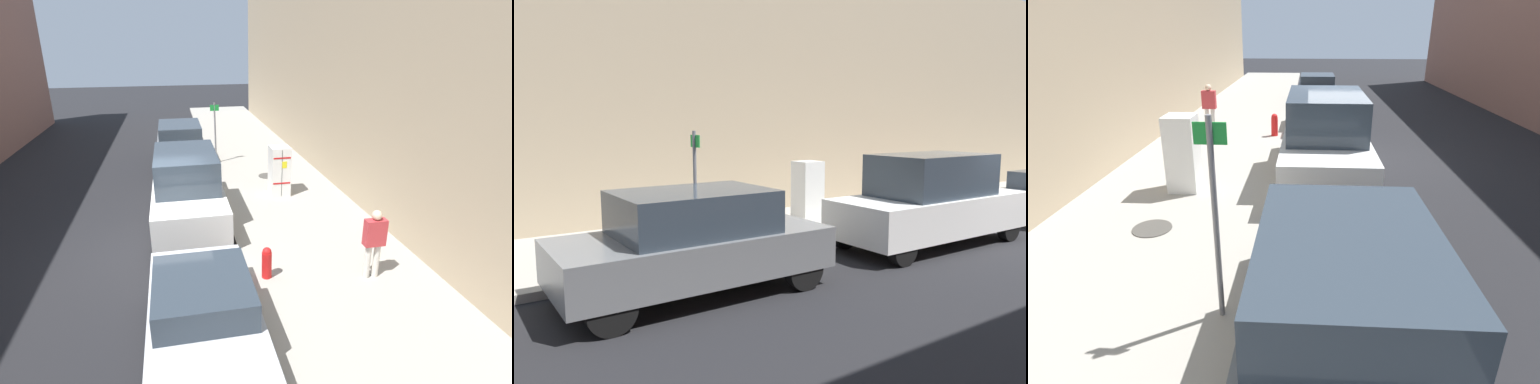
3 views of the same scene
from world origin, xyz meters
The scene contains 12 objects.
ground_plane centered at (0.00, 0.00, 0.00)m, with size 80.00×80.00×0.00m, color black.
sidewalk_slab centered at (-4.05, 0.00, 0.08)m, with size 4.19×44.00×0.16m, color #9E998E.
building_facade_near centered at (-7.22, 0.00, 4.09)m, with size 2.14×39.60×8.18m, color tan.
discarded_refrigerator centered at (-3.94, -2.91, 0.98)m, with size 0.64×0.67×1.66m.
manhole_cover centered at (-4.00, -4.84, 0.16)m, with size 0.70×0.70×0.02m, color #47443F.
street_sign_post centered at (-2.27, -7.05, 1.57)m, with size 0.36×0.07×2.53m.
fire_hydrant centered at (-2.35, 1.98, 0.53)m, with size 0.22×0.22×0.74m.
pedestrian_walking_far centered at (-4.61, 2.43, 1.07)m, with size 0.46×0.22×1.60m.
parked_suv_gray centered at (-0.83, -7.80, 0.90)m, with size 1.97×4.48×1.75m.
parked_van_white centered at (-0.83, -1.76, 1.04)m, with size 1.96×4.93×2.12m.
parked_sedan_silver centered at (-0.83, 3.86, 0.74)m, with size 1.84×4.32×1.42m.
parked_sedan_dark centered at (-0.83, 9.22, 0.73)m, with size 1.82×4.74×1.40m.
Camera 3 is at (-1.25, -11.08, 3.51)m, focal length 28.00 mm.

